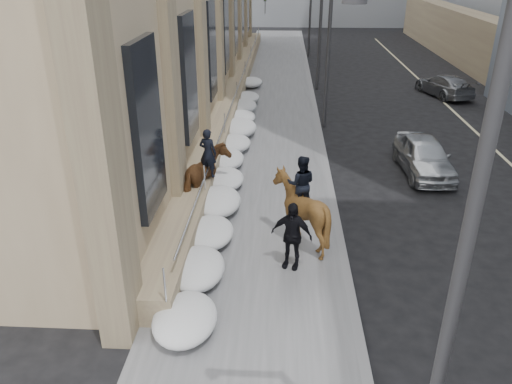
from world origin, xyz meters
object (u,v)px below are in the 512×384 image
Objects in this scene: pedestrian at (291,235)px; car_grey at (444,85)px; mounted_horse_left at (206,174)px; car_silver at (424,156)px; mounted_horse_right at (300,208)px.

pedestrian is 0.43× the size of car_grey.
mounted_horse_left is 8.97m from car_silver.
car_grey is at bearing 68.59° from car_silver.
mounted_horse_right reaches higher than mounted_horse_left.
mounted_horse_left is 4.95m from pedestrian.
car_grey is at bearing -110.40° from mounted_horse_left.
car_grey is at bearing -114.37° from mounted_horse_right.
mounted_horse_left is 4.18m from mounted_horse_right.
mounted_horse_left reaches higher than car_silver.
pedestrian is at bearing 46.77° from car_grey.
car_grey is at bearing 80.61° from pedestrian.
pedestrian reaches higher than car_silver.
mounted_horse_right is 1.40× the size of pedestrian.
car_silver is (8.34, 3.28, -0.41)m from mounted_horse_left.
car_grey is (9.79, 19.96, -0.44)m from pedestrian.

